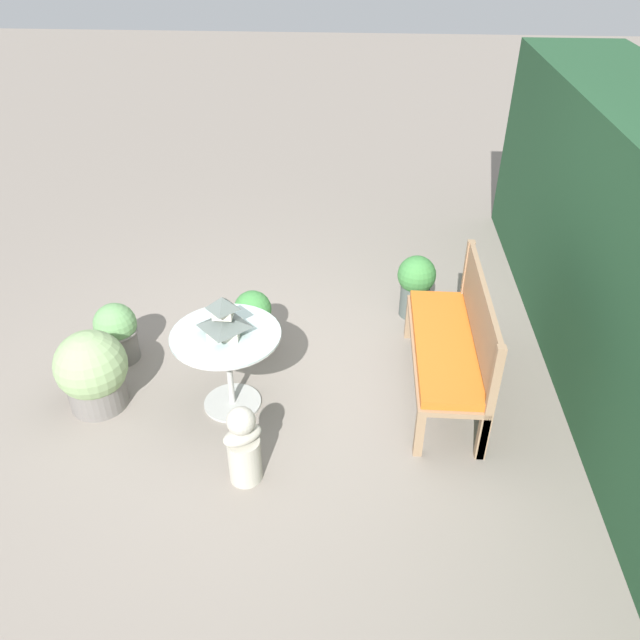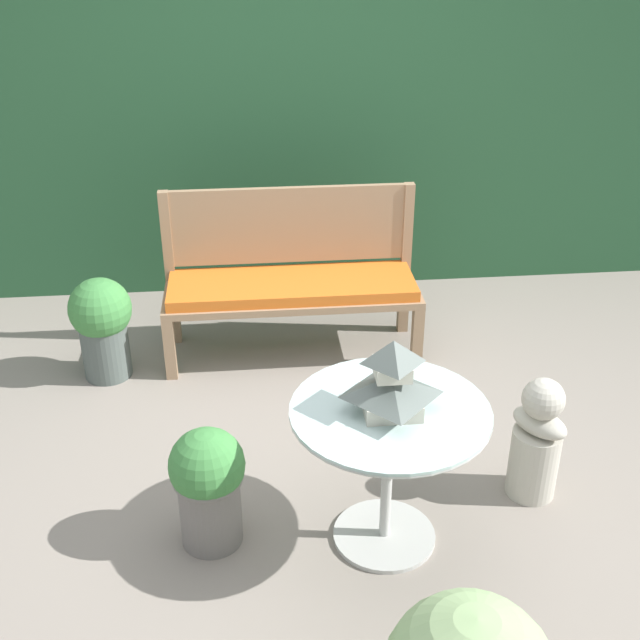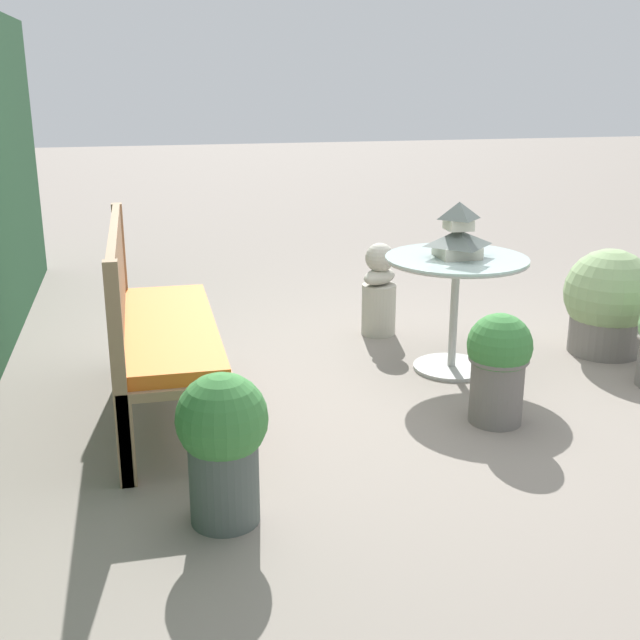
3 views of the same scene
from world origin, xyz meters
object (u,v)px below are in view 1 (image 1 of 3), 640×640
Objects in this scene: garden_bench at (444,348)px; potted_plant_bench_left at (416,283)px; garden_bust at (243,447)px; potted_plant_table_near at (117,332)px; potted_plant_bench_right at (93,372)px; patio_table at (227,349)px; pagoda_birdhouse at (224,319)px; potted_plant_path_edge at (253,318)px.

garden_bench is 1.05m from potted_plant_bench_left.
potted_plant_table_near is at bearing -79.68° from garden_bust.
patio_table is at bearing 93.91° from potted_plant_bench_right.
garden_bust is (0.69, 0.22, -0.23)m from patio_table.
pagoda_birdhouse is at bearing 64.01° from potted_plant_table_near.
garden_bench is 2.67× the size of potted_plant_path_edge.
garden_bench is 1.62m from pagoda_birdhouse.
pagoda_birdhouse is at bearing 116.57° from patio_table.
patio_table reaches higher than potted_plant_path_edge.
potted_plant_path_edge is (-0.44, -1.49, -0.10)m from garden_bench.
pagoda_birdhouse is at bearing -47.13° from potted_plant_bench_left.
patio_table is 1.93m from potted_plant_bench_left.
patio_table is 0.76m from garden_bust.
potted_plant_path_edge is at bearing -106.32° from garden_bench.
pagoda_birdhouse is 0.48× the size of potted_plant_bench_right.
pagoda_birdhouse is 0.86m from potted_plant_path_edge.
garden_bust is 1.41m from potted_plant_path_edge.
pagoda_birdhouse is 0.59× the size of potted_plant_table_near.
potted_plant_bench_right reaches higher than potted_plant_table_near.
patio_table reaches higher than garden_bench.
potted_plant_bench_right is (0.34, -2.54, -0.09)m from garden_bench.
potted_plant_bench_right is at bearing 2.44° from potted_plant_table_near.
potted_plant_bench_left is 2.55m from potted_plant_table_near.
potted_plant_bench_right is (1.38, -2.39, -0.02)m from potted_plant_bench_left.
potted_plant_bench_right is at bearing -86.09° from patio_table.
patio_table is 2.58× the size of pagoda_birdhouse.
patio_table is 1.32× the size of garden_bust.
garden_bench is at bearing 85.11° from potted_plant_table_near.
pagoda_birdhouse reaches higher than potted_plant_path_edge.
potted_plant_path_edge is at bearing -66.07° from potted_plant_bench_left.
potted_plant_path_edge is at bearing 175.14° from pagoda_birdhouse.
potted_plant_path_edge is (-1.40, -0.16, 0.02)m from garden_bust.
potted_plant_bench_left is 1.15× the size of potted_plant_table_near.
garden_bust is 1.16× the size of potted_plant_table_near.
potted_plant_table_near is (-0.49, -1.01, -0.25)m from patio_table.
potted_plant_bench_right is 1.23× the size of potted_plant_table_near.
potted_plant_bench_left is at bearing 108.64° from potted_plant_table_near.
potted_plant_bench_left is (-1.31, 1.41, -0.19)m from patio_table.
garden_bench is 1.65m from garden_bust.
potted_plant_bench_right is at bearing -82.36° from garden_bench.
patio_table is 1.15m from potted_plant_table_near.
pagoda_birdhouse is 0.88m from garden_bust.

